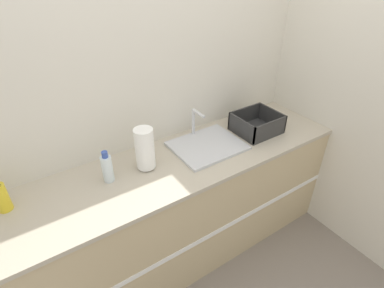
{
  "coord_description": "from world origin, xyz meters",
  "views": [
    {
      "loc": [
        -0.81,
        -1.11,
        2.13
      ],
      "look_at": [
        0.12,
        0.28,
        1.05
      ],
      "focal_mm": 28.0,
      "sensor_mm": 36.0,
      "label": 1
    }
  ],
  "objects_px": {
    "bottle_clear": "(107,168)",
    "sink": "(207,144)",
    "paper_towel_roll": "(145,149)",
    "bottle_yellow": "(1,197)",
    "dish_rack": "(256,125)"
  },
  "relations": [
    {
      "from": "bottle_clear",
      "to": "sink",
      "type": "bearing_deg",
      "value": -1.89
    },
    {
      "from": "paper_towel_roll",
      "to": "bottle_yellow",
      "type": "height_order",
      "value": "paper_towel_roll"
    },
    {
      "from": "bottle_yellow",
      "to": "sink",
      "type": "bearing_deg",
      "value": -4.47
    },
    {
      "from": "sink",
      "to": "bottle_clear",
      "type": "height_order",
      "value": "sink"
    },
    {
      "from": "sink",
      "to": "bottle_clear",
      "type": "xyz_separation_m",
      "value": [
        -0.73,
        0.02,
        0.08
      ]
    },
    {
      "from": "sink",
      "to": "bottle_clear",
      "type": "relative_size",
      "value": 2.32
    },
    {
      "from": "paper_towel_roll",
      "to": "dish_rack",
      "type": "bearing_deg",
      "value": -3.23
    },
    {
      "from": "sink",
      "to": "paper_towel_roll",
      "type": "relative_size",
      "value": 1.72
    },
    {
      "from": "bottle_clear",
      "to": "paper_towel_roll",
      "type": "bearing_deg",
      "value": -1.81
    },
    {
      "from": "dish_rack",
      "to": "paper_towel_roll",
      "type": "bearing_deg",
      "value": 176.77
    },
    {
      "from": "dish_rack",
      "to": "bottle_yellow",
      "type": "bearing_deg",
      "value": 175.5
    },
    {
      "from": "sink",
      "to": "dish_rack",
      "type": "bearing_deg",
      "value": -4.58
    },
    {
      "from": "paper_towel_roll",
      "to": "bottle_clear",
      "type": "height_order",
      "value": "paper_towel_roll"
    },
    {
      "from": "sink",
      "to": "paper_towel_roll",
      "type": "distance_m",
      "value": 0.5
    },
    {
      "from": "sink",
      "to": "dish_rack",
      "type": "height_order",
      "value": "sink"
    }
  ]
}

